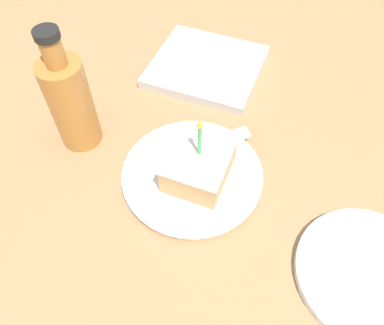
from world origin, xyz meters
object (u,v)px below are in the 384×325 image
Objects in this scene: side_plate at (369,275)px; bottle at (70,101)px; plate at (192,175)px; fork at (203,144)px; cake_slice at (198,166)px; marble_board at (206,67)px.

bottle is at bearing -98.81° from side_plate.
plate is 0.06m from fork.
bottle is (-0.02, -0.23, 0.04)m from cake_slice.
plate is 0.04m from cake_slice.
plate is at bearing 3.88° from fork.
bottle is (0.05, -0.21, 0.07)m from fork.
cake_slice is 0.29m from side_plate.
marble_board is (-0.26, 0.14, -0.08)m from bottle.
bottle is at bearing -93.42° from plate.
side_plate is (0.07, 0.29, -0.00)m from plate.
plate is 1.06× the size of marble_board.
cake_slice is at bearing 76.63° from plate.
cake_slice is at bearing 17.26° from marble_board.
marble_board reaches higher than side_plate.
cake_slice is 0.29m from marble_board.
cake_slice is at bearing 86.06° from bottle.
fork is at bearing -176.12° from plate.
fork is 0.22m from marble_board.
cake_slice is 0.63× the size of side_plate.
plate is 1.41× the size of fork.
plate is 1.05× the size of bottle.
marble_board is at bearing -132.74° from side_plate.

